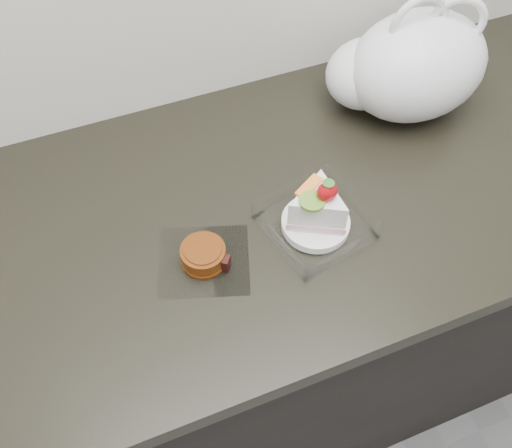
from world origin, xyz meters
The scene contains 4 objects.
counter centered at (0.00, 1.69, 0.45)m, with size 2.04×0.64×0.90m.
cake_tray centered at (0.07, 1.61, 0.93)m, with size 0.19×0.19×0.12m.
mooncake_wrap centered at (-0.12, 1.61, 0.91)m, with size 0.18×0.18×0.04m.
plastic_bag centered at (0.36, 1.82, 1.00)m, with size 0.33×0.27×0.25m.
Camera 1 is at (-0.23, 1.11, 1.69)m, focal length 40.00 mm.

